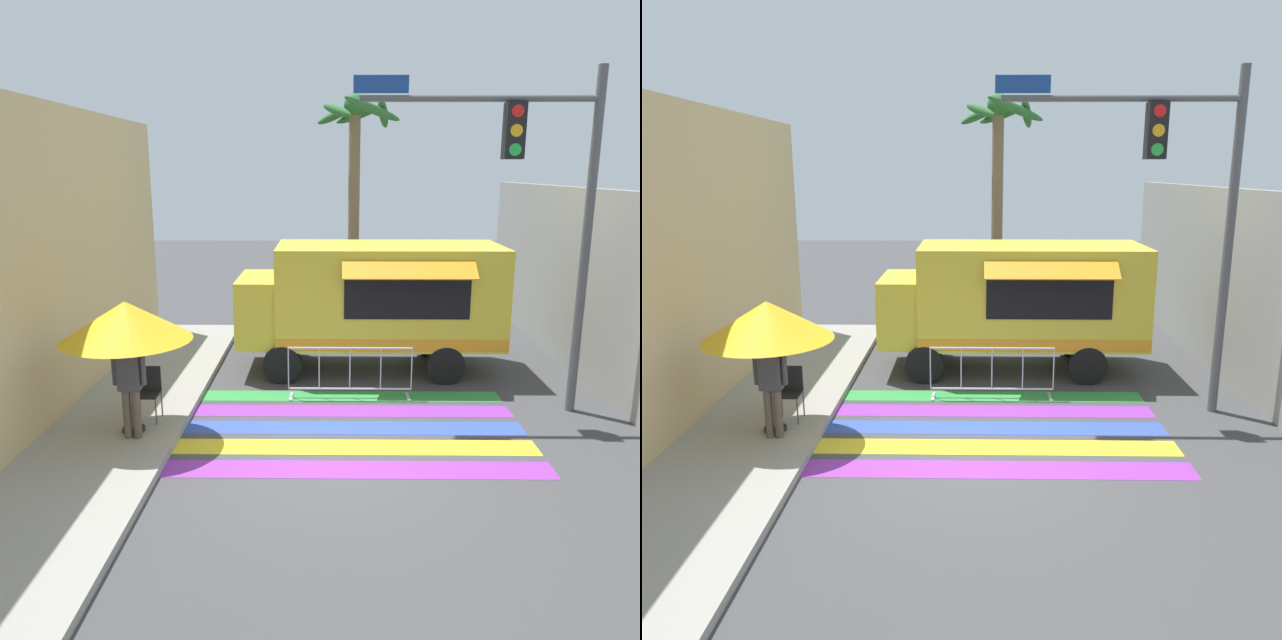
# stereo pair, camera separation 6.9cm
# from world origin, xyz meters

# --- Properties ---
(ground_plane) EXTENTS (60.00, 60.00, 0.00)m
(ground_plane) POSITION_xyz_m (0.00, 0.00, 0.00)
(ground_plane) COLOR #424244
(sidewalk_left) EXTENTS (4.40, 16.00, 0.13)m
(sidewalk_left) POSITION_xyz_m (-4.73, 0.00, 0.06)
(sidewalk_left) COLOR #99968E
(sidewalk_left) RESTS_ON ground_plane
(concrete_wall_right) EXTENTS (0.20, 16.00, 3.91)m
(concrete_wall_right) POSITION_xyz_m (5.26, 3.00, 1.96)
(concrete_wall_right) COLOR gray
(concrete_wall_right) RESTS_ON ground_plane
(crosswalk_painted) EXTENTS (6.40, 3.60, 0.01)m
(crosswalk_painted) POSITION_xyz_m (0.00, 1.33, 0.00)
(crosswalk_painted) COLOR purple
(crosswalk_painted) RESTS_ON ground_plane
(food_truck) EXTENTS (5.55, 2.56, 2.73)m
(food_truck) POSITION_xyz_m (0.75, 4.59, 1.60)
(food_truck) COLOR yellow
(food_truck) RESTS_ON ground_plane
(traffic_signal_pole) EXTENTS (4.10, 0.29, 5.92)m
(traffic_signal_pole) POSITION_xyz_m (3.51, 2.18, 3.98)
(traffic_signal_pole) COLOR #515456
(traffic_signal_pole) RESTS_ON ground_plane
(patio_umbrella) EXTENTS (2.05, 2.05, 2.16)m
(patio_umbrella) POSITION_xyz_m (-3.27, 0.87, 1.97)
(patio_umbrella) COLOR black
(patio_umbrella) RESTS_ON sidewalk_left
(folding_chair) EXTENTS (0.40, 0.40, 0.91)m
(folding_chair) POSITION_xyz_m (-3.15, 1.39, 0.68)
(folding_chair) COLOR #4C4C51
(folding_chair) RESTS_ON sidewalk_left
(vendor_person) EXTENTS (0.53, 0.23, 1.71)m
(vendor_person) POSITION_xyz_m (-3.20, 0.61, 1.11)
(vendor_person) COLOR brown
(vendor_person) RESTS_ON sidewalk_left
(barricade_front) EXTENTS (2.37, 0.44, 1.01)m
(barricade_front) POSITION_xyz_m (0.31, 2.77, 0.51)
(barricade_front) COLOR #B7BABF
(barricade_front) RESTS_ON ground_plane
(palm_tree) EXTENTS (2.35, 2.41, 6.25)m
(palm_tree) POSITION_xyz_m (0.64, 8.96, 4.45)
(palm_tree) COLOR #7A664C
(palm_tree) RESTS_ON ground_plane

